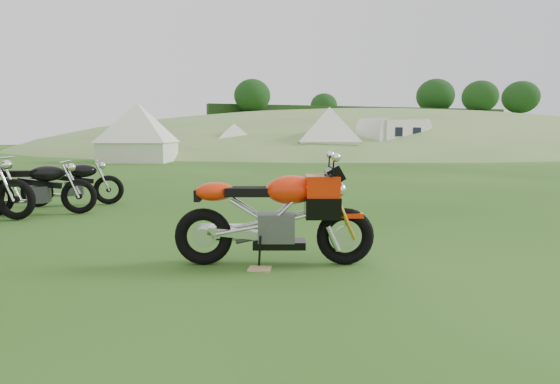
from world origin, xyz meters
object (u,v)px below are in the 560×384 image
object	(u,v)px
tent_right	(329,134)
tent_left	(138,134)
vintage_moto_a	(37,186)
sport_motorcycle	(274,209)
caravan	(395,139)
vintage_moto_b	(73,182)
tent_mid	(234,138)
plywood_board	(260,269)

from	to	relation	value
tent_right	tent_left	bearing A→B (deg)	-160.41
vintage_moto_a	tent_right	distance (m)	19.74
sport_motorcycle	tent_right	world-z (taller)	tent_right
sport_motorcycle	tent_left	size ratio (longest dim) A/B	0.64
caravan	vintage_moto_b	bearing A→B (deg)	-157.70
tent_left	tent_mid	distance (m)	6.35
tent_mid	caravan	size ratio (longest dim) A/B	0.54
vintage_moto_b	tent_right	distance (m)	18.70
vintage_moto_a	tent_right	bearing A→B (deg)	61.42
sport_motorcycle	plywood_board	xyz separation A→B (m)	(-0.22, -0.15, -0.62)
vintage_moto_b	tent_mid	world-z (taller)	tent_mid
plywood_board	caravan	bearing A→B (deg)	54.23
vintage_moto_a	vintage_moto_b	xyz separation A→B (m)	(0.50, 0.93, -0.03)
vintage_moto_b	tent_mid	size ratio (longest dim) A/B	0.71
tent_left	tent_right	xyz separation A→B (m)	(10.34, -0.53, -0.02)
vintage_moto_a	tent_left	world-z (taller)	tent_left
sport_motorcycle	vintage_moto_b	size ratio (longest dim) A/B	1.13
sport_motorcycle	plywood_board	size ratio (longest dim) A/B	8.76
sport_motorcycle	caravan	xyz separation A→B (m)	(13.71, 19.18, 0.48)
plywood_board	caravan	xyz separation A→B (m)	(13.93, 19.33, 1.10)
plywood_board	tent_left	world-z (taller)	tent_left
vintage_moto_b	tent_mid	xyz separation A→B (m)	(7.44, 17.63, 0.63)
vintage_moto_b	tent_left	world-z (taller)	tent_left
sport_motorcycle	tent_right	bearing A→B (deg)	82.16
vintage_moto_b	caravan	distance (m)	21.36
tent_mid	tent_right	world-z (taller)	tent_right
sport_motorcycle	tent_mid	size ratio (longest dim) A/B	0.81
vintage_moto_b	tent_right	size ratio (longest dim) A/B	0.57
plywood_board	vintage_moto_a	distance (m)	5.33
vintage_moto_a	caravan	size ratio (longest dim) A/B	0.41
sport_motorcycle	vintage_moto_a	distance (m)	5.30
tent_left	tent_mid	xyz separation A→B (m)	(5.64, 2.90, -0.29)
tent_left	tent_mid	bearing A→B (deg)	46.13
sport_motorcycle	caravan	bearing A→B (deg)	72.91
tent_mid	vintage_moto_a	bearing A→B (deg)	-103.27
vintage_moto_a	vintage_moto_b	distance (m)	1.06
sport_motorcycle	vintage_moto_a	xyz separation A→B (m)	(-3.01, 4.36, -0.11)
sport_motorcycle	tent_left	bearing A→B (deg)	110.47
tent_right	plywood_board	bearing A→B (deg)	-94.10
sport_motorcycle	tent_right	distance (m)	21.76
vintage_moto_b	caravan	bearing A→B (deg)	43.16
vintage_moto_a	tent_mid	world-z (taller)	tent_mid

